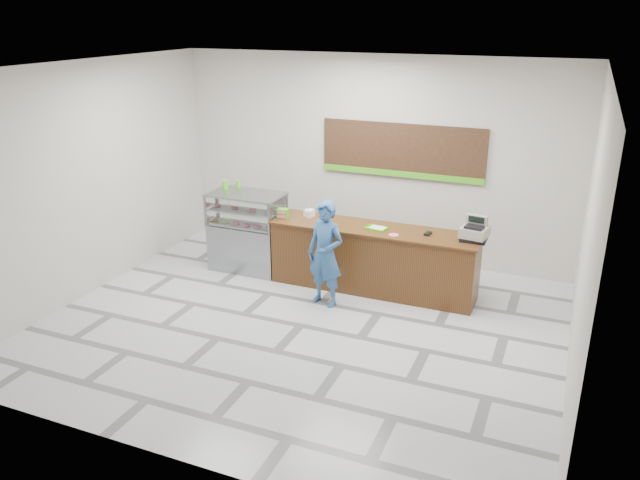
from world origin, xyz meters
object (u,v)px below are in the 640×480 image
at_px(cash_register, 475,231).
at_px(serving_tray, 377,228).
at_px(sales_counter, 373,259).
at_px(customer, 326,254).
at_px(display_case, 248,231).

distance_m(cash_register, serving_tray, 1.46).
height_order(cash_register, serving_tray, cash_register).
xyz_separation_m(sales_counter, cash_register, (1.50, 0.05, 0.64)).
bearing_deg(sales_counter, customer, -123.76).
distance_m(serving_tray, customer, 0.94).
bearing_deg(customer, serving_tray, 65.54).
bearing_deg(customer, sales_counter, 68.42).
distance_m(cash_register, customer, 2.19).
relative_size(sales_counter, cash_register, 7.54).
bearing_deg(serving_tray, cash_register, 11.62).
bearing_deg(customer, display_case, 168.66).
bearing_deg(sales_counter, cash_register, 2.07).
height_order(display_case, customer, customer).
distance_m(sales_counter, serving_tray, 0.52).
xyz_separation_m(display_case, customer, (1.72, -0.75, 0.13)).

